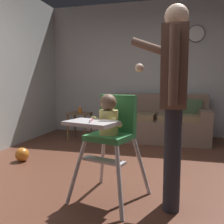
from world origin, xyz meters
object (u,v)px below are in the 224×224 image
toy_ball (22,154)px  couch (157,122)px  sippy_cup (80,110)px  wall_clock (196,34)px  adult_standing (174,96)px  high_chair (110,126)px  side_table (80,120)px

toy_ball → couch: bearing=46.7°
sippy_cup → wall_clock: bearing=22.2°
adult_standing → wall_clock: size_ratio=5.20×
couch → high_chair: bearing=-5.2°
toy_ball → sippy_cup: sippy_cup is taller
high_chair → wall_clock: bearing=179.4°
high_chair → sippy_cup: 2.51m
high_chair → sippy_cup: high_chair is taller
couch → sippy_cup: couch is taller
toy_ball → side_table: 1.48m
couch → wall_clock: 1.88m
adult_standing → toy_ball: adult_standing is taller
high_chair → toy_ball: high_chair is taller
toy_ball → wall_clock: (2.38, 2.28, 1.93)m
sippy_cup → wall_clock: wall_clock is taller
couch → high_chair: size_ratio=1.93×
adult_standing → sippy_cup: size_ratio=16.97×
sippy_cup → wall_clock: 2.68m
toy_ball → wall_clock: bearing=43.8°
toy_ball → side_table: bearing=78.8°
side_table → adult_standing: bearing=-52.2°
side_table → high_chair: bearing=-61.9°
high_chair → adult_standing: adult_standing is taller
sippy_cup → toy_ball: bearing=-101.5°
couch → sippy_cup: (-1.41, -0.38, 0.24)m
couch → wall_clock: (0.68, 0.48, 1.69)m
high_chair → adult_standing: bearing=103.9°
wall_clock → adult_standing: bearing=-96.7°
adult_standing → side_table: adult_standing is taller
side_table → sippy_cup: bearing=0.0°
high_chair → wall_clock: size_ratio=3.01×
toy_ball → adult_standing: bearing=-21.7°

